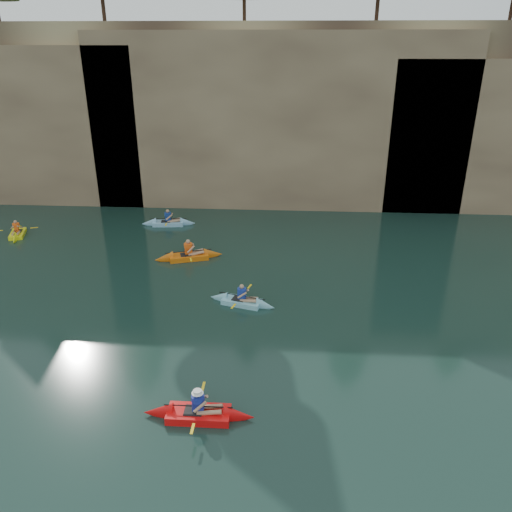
{
  "coord_description": "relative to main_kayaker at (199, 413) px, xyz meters",
  "views": [
    {
      "loc": [
        2.76,
        -10.38,
        10.46
      ],
      "look_at": [
        1.63,
        6.76,
        3.0
      ],
      "focal_mm": 35.0,
      "sensor_mm": 36.0,
      "label": 1
    }
  ],
  "objects": [
    {
      "name": "cliff_slab_center",
      "position": [
        1.74,
        21.29,
        5.53
      ],
      "size": [
        24.0,
        2.4,
        11.4
      ],
      "primitive_type": "cube",
      "color": "#9E8360",
      "rests_on": "ground"
    },
    {
      "name": "kayaker_yellow",
      "position": [
        -13.11,
        14.4,
        -0.02
      ],
      "size": [
        2.22,
        2.92,
        1.17
      ],
      "rotation": [
        0.0,
        0.0,
        -1.25
      ],
      "color": "#F6F514",
      "rests_on": "ground"
    },
    {
      "name": "kayaker_ltblue_near",
      "position": [
        0.65,
        7.1,
        -0.02
      ],
      "size": [
        3.06,
        2.26,
        1.18
      ],
      "rotation": [
        0.0,
        0.0,
        -0.28
      ],
      "color": "#82C8D9",
      "rests_on": "ground"
    },
    {
      "name": "kayaker_orange",
      "position": [
        -2.54,
        11.71,
        -0.0
      ],
      "size": [
        3.6,
        2.52,
        1.34
      ],
      "rotation": [
        0.0,
        0.0,
        0.3
      ],
      "color": "orange",
      "rests_on": "ground"
    },
    {
      "name": "ground",
      "position": [
        -0.26,
        -1.31,
        -0.17
      ],
      "size": [
        160.0,
        160.0,
        0.0
      ],
      "primitive_type": "plane",
      "color": "black",
      "rests_on": "ground"
    },
    {
      "name": "kayaker_ltblue_mid",
      "position": [
        -4.77,
        16.74,
        -0.01
      ],
      "size": [
        3.34,
        2.45,
        1.25
      ],
      "rotation": [
        0.0,
        0.0,
        0.1
      ],
      "color": "#84BBDD",
      "rests_on": "ground"
    },
    {
      "name": "sea_cave_center",
      "position": [
        -4.26,
        20.64,
        1.43
      ],
      "size": [
        3.5,
        1.0,
        3.2
      ],
      "primitive_type": "cube",
      "color": "black",
      "rests_on": "ground"
    },
    {
      "name": "sea_cave_east",
      "position": [
        9.74,
        20.64,
        2.08
      ],
      "size": [
        5.0,
        1.0,
        4.5
      ],
      "primitive_type": "cube",
      "color": "black",
      "rests_on": "ground"
    },
    {
      "name": "cliff",
      "position": [
        -0.26,
        28.69,
        5.83
      ],
      "size": [
        70.0,
        16.0,
        12.0
      ],
      "primitive_type": "cube",
      "color": "tan",
      "rests_on": "ground"
    },
    {
      "name": "main_kayaker",
      "position": [
        0.0,
        0.0,
        0.0
      ],
      "size": [
        3.37,
        2.3,
        1.25
      ],
      "rotation": [
        0.0,
        0.0,
        0.0
      ],
      "color": "red",
      "rests_on": "ground"
    }
  ]
}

